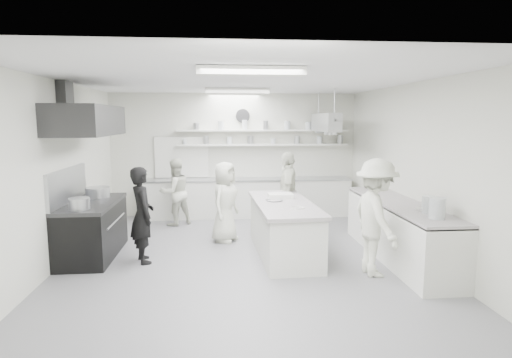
{
  "coord_description": "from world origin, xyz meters",
  "views": [
    {
      "loc": [
        -0.4,
        -6.98,
        2.37
      ],
      "look_at": [
        0.27,
        0.6,
        1.29
      ],
      "focal_mm": 29.74,
      "sensor_mm": 36.0,
      "label": 1
    }
  ],
  "objects": [
    {
      "name": "floor",
      "position": [
        0.0,
        0.0,
        -0.01
      ],
      "size": [
        6.0,
        7.0,
        0.02
      ],
      "primitive_type": "cube",
      "color": "gray",
      "rests_on": "ground"
    },
    {
      "name": "ceiling",
      "position": [
        0.0,
        0.0,
        3.01
      ],
      "size": [
        6.0,
        7.0,
        0.02
      ],
      "primitive_type": "cube",
      "color": "silver",
      "rests_on": "wall_back"
    },
    {
      "name": "wall_back",
      "position": [
        0.0,
        3.5,
        1.5
      ],
      "size": [
        6.0,
        0.04,
        3.0
      ],
      "primitive_type": "cube",
      "color": "beige",
      "rests_on": "floor"
    },
    {
      "name": "wall_front",
      "position": [
        0.0,
        -3.5,
        1.5
      ],
      "size": [
        6.0,
        0.04,
        3.0
      ],
      "primitive_type": "cube",
      "color": "beige",
      "rests_on": "floor"
    },
    {
      "name": "wall_left",
      "position": [
        -3.0,
        0.0,
        1.5
      ],
      "size": [
        0.04,
        7.0,
        3.0
      ],
      "primitive_type": "cube",
      "color": "beige",
      "rests_on": "floor"
    },
    {
      "name": "wall_right",
      "position": [
        3.0,
        0.0,
        1.5
      ],
      "size": [
        0.04,
        7.0,
        3.0
      ],
      "primitive_type": "cube",
      "color": "beige",
      "rests_on": "floor"
    },
    {
      "name": "stove",
      "position": [
        -2.6,
        0.4,
        0.45
      ],
      "size": [
        0.8,
        1.8,
        0.9
      ],
      "primitive_type": "cube",
      "color": "black",
      "rests_on": "floor"
    },
    {
      "name": "exhaust_hood",
      "position": [
        -2.6,
        0.4,
        2.35
      ],
      "size": [
        0.85,
        2.0,
        0.5
      ],
      "primitive_type": "cube",
      "color": "#2E2E2F",
      "rests_on": "wall_left"
    },
    {
      "name": "back_counter",
      "position": [
        0.3,
        3.2,
        0.46
      ],
      "size": [
        5.0,
        0.6,
        0.92
      ],
      "primitive_type": "cube",
      "color": "silver",
      "rests_on": "floor"
    },
    {
      "name": "shelf_lower",
      "position": [
        0.7,
        3.37,
        1.75
      ],
      "size": [
        4.2,
        0.26,
        0.04
      ],
      "primitive_type": "cube",
      "color": "silver",
      "rests_on": "wall_back"
    },
    {
      "name": "shelf_upper",
      "position": [
        0.7,
        3.37,
        2.1
      ],
      "size": [
        4.2,
        0.26,
        0.04
      ],
      "primitive_type": "cube",
      "color": "silver",
      "rests_on": "wall_back"
    },
    {
      "name": "pass_through_window",
      "position": [
        -1.3,
        3.48,
        1.45
      ],
      "size": [
        1.3,
        0.04,
        1.0
      ],
      "primitive_type": "cube",
      "color": "black",
      "rests_on": "wall_back"
    },
    {
      "name": "wall_clock",
      "position": [
        0.2,
        3.46,
        2.45
      ],
      "size": [
        0.32,
        0.05,
        0.32
      ],
      "primitive_type": "cylinder",
      "rotation": [
        1.57,
        0.0,
        0.0
      ],
      "color": "white",
      "rests_on": "wall_back"
    },
    {
      "name": "right_counter",
      "position": [
        2.65,
        -0.2,
        0.47
      ],
      "size": [
        0.74,
        3.3,
        0.94
      ],
      "primitive_type": "cube",
      "color": "silver",
      "rests_on": "floor"
    },
    {
      "name": "pot_rack",
      "position": [
        2.0,
        2.4,
        2.3
      ],
      "size": [
        0.3,
        1.6,
        0.4
      ],
      "primitive_type": "cube",
      "color": "#ACAEB2",
      "rests_on": "ceiling"
    },
    {
      "name": "light_fixture_front",
      "position": [
        0.0,
        -1.8,
        2.94
      ],
      "size": [
        1.3,
        0.25,
        0.1
      ],
      "primitive_type": "cube",
      "color": "silver",
      "rests_on": "ceiling"
    },
    {
      "name": "light_fixture_rear",
      "position": [
        0.0,
        1.8,
        2.94
      ],
      "size": [
        1.3,
        0.25,
        0.1
      ],
      "primitive_type": "cube",
      "color": "silver",
      "rests_on": "ceiling"
    },
    {
      "name": "prep_island",
      "position": [
        0.73,
        0.24,
        0.44
      ],
      "size": [
        0.99,
        2.42,
        0.88
      ],
      "primitive_type": "cube",
      "rotation": [
        0.0,
        0.0,
        0.04
      ],
      "color": "silver",
      "rests_on": "floor"
    },
    {
      "name": "stove_pot",
      "position": [
        -2.6,
        0.83,
        1.03
      ],
      "size": [
        0.43,
        0.43,
        0.24
      ],
      "primitive_type": "cylinder",
      "color": "#ACAEB2",
      "rests_on": "stove"
    },
    {
      "name": "cook_stove",
      "position": [
        -1.67,
        0.01,
        0.8
      ],
      "size": [
        0.57,
        0.68,
        1.6
      ],
      "primitive_type": "imported",
      "rotation": [
        0.0,
        0.0,
        1.95
      ],
      "color": "black",
      "rests_on": "floor"
    },
    {
      "name": "cook_back",
      "position": [
        -1.38,
        2.5,
        0.75
      ],
      "size": [
        0.93,
        0.88,
        1.51
      ],
      "primitive_type": "imported",
      "rotation": [
        0.0,
        0.0,
        -2.56
      ],
      "color": "silver",
      "rests_on": "floor"
    },
    {
      "name": "cook_island_left",
      "position": [
        -0.29,
        1.12,
        0.78
      ],
      "size": [
        0.8,
        0.91,
        1.56
      ],
      "primitive_type": "imported",
      "rotation": [
        0.0,
        0.0,
        1.08
      ],
      "color": "silver",
      "rests_on": "floor"
    },
    {
      "name": "cook_island_right",
      "position": [
        1.01,
        1.53,
        0.86
      ],
      "size": [
        0.6,
        1.06,
        1.71
      ],
      "primitive_type": "imported",
      "rotation": [
        0.0,
        0.0,
        -1.76
      ],
      "color": "silver",
      "rests_on": "floor"
    },
    {
      "name": "cook_right",
      "position": [
        1.96,
        -0.91,
        0.89
      ],
      "size": [
        0.74,
        1.19,
        1.79
      ],
      "primitive_type": "imported",
      "rotation": [
        0.0,
        0.0,
        1.63
      ],
      "color": "silver",
      "rests_on": "floor"
    },
    {
      "name": "bowl_island_a",
      "position": [
        0.58,
        0.38,
        0.92
      ],
      "size": [
        0.37,
        0.37,
        0.07
      ],
      "primitive_type": "imported",
      "rotation": [
        0.0,
        0.0,
        0.41
      ],
      "color": "#ACAEB2",
      "rests_on": "prep_island"
    },
    {
      "name": "bowl_island_b",
      "position": [
        0.88,
        -0.3,
        0.91
      ],
      "size": [
        0.22,
        0.22,
        0.07
      ],
      "primitive_type": "imported",
      "rotation": [
        0.0,
        0.0,
        0.03
      ],
      "color": "silver",
      "rests_on": "prep_island"
    },
    {
      "name": "bowl_right",
      "position": [
        2.75,
        -0.82,
        0.97
      ],
      "size": [
        0.25,
        0.25,
        0.06
      ],
      "primitive_type": "imported",
      "rotation": [
        0.0,
        0.0,
        0.08
      ],
      "color": "silver",
      "rests_on": "right_counter"
    }
  ]
}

